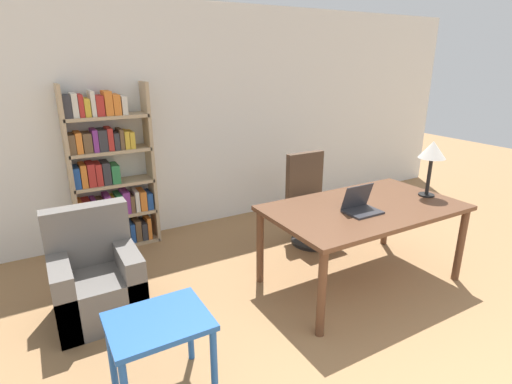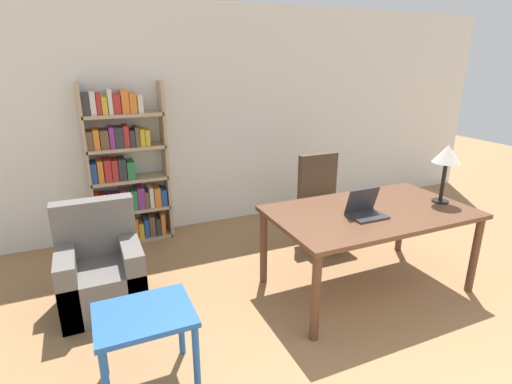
% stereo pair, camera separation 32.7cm
% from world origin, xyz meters
% --- Properties ---
extents(wall_back, '(8.00, 0.06, 2.70)m').
position_xyz_m(wall_back, '(0.00, 4.53, 1.35)').
color(wall_back, white).
rests_on(wall_back, ground_plane).
extents(desk, '(1.81, 1.05, 0.78)m').
position_xyz_m(desk, '(0.49, 2.37, 0.69)').
color(desk, brown).
rests_on(desk, ground_plane).
extents(laptop, '(0.31, 0.23, 0.24)m').
position_xyz_m(laptop, '(0.35, 2.28, 0.83)').
color(laptop, '#2D2D33').
rests_on(laptop, desk).
extents(table_lamp, '(0.25, 0.25, 0.55)m').
position_xyz_m(table_lamp, '(1.24, 2.29, 1.22)').
color(table_lamp, black).
rests_on(table_lamp, desk).
extents(office_chair, '(0.51, 0.51, 1.04)m').
position_xyz_m(office_chair, '(0.63, 3.35, 0.47)').
color(office_chair, black).
rests_on(office_chair, ground_plane).
extents(side_table_blue, '(0.61, 0.49, 0.56)m').
position_xyz_m(side_table_blue, '(-1.58, 1.96, 0.46)').
color(side_table_blue, '#2356A3').
rests_on(side_table_blue, ground_plane).
extents(armchair, '(0.68, 0.65, 0.91)m').
position_xyz_m(armchair, '(-1.79, 3.08, 0.30)').
color(armchair, '#66605B').
rests_on(armchair, ground_plane).
extents(bookshelf, '(0.88, 0.28, 1.84)m').
position_xyz_m(bookshelf, '(-1.40, 4.34, 0.83)').
color(bookshelf, tan).
rests_on(bookshelf, ground_plane).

